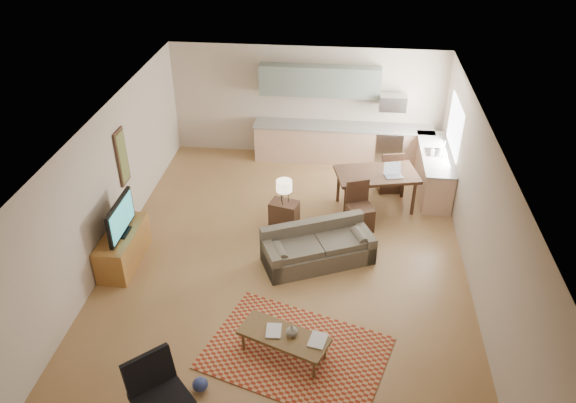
# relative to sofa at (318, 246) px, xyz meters

# --- Properties ---
(room) EXTENTS (9.00, 9.00, 9.00)m
(room) POSITION_rel_sofa_xyz_m (-0.57, -0.10, 0.99)
(room) COLOR olive
(room) RESTS_ON ground
(kitchen_counter_back) EXTENTS (4.26, 0.64, 0.92)m
(kitchen_counter_back) POSITION_rel_sofa_xyz_m (0.33, 4.08, 0.10)
(kitchen_counter_back) COLOR tan
(kitchen_counter_back) RESTS_ON ground
(kitchen_counter_right) EXTENTS (0.64, 2.26, 0.92)m
(kitchen_counter_right) POSITION_rel_sofa_xyz_m (2.36, 2.90, 0.10)
(kitchen_counter_right) COLOR tan
(kitchen_counter_right) RESTS_ON ground
(kitchen_range) EXTENTS (0.62, 0.62, 0.90)m
(kitchen_range) POSITION_rel_sofa_xyz_m (1.43, 4.08, 0.09)
(kitchen_range) COLOR #A5A8AD
(kitchen_range) RESTS_ON ground
(kitchen_microwave) EXTENTS (0.62, 0.40, 0.35)m
(kitchen_microwave) POSITION_rel_sofa_xyz_m (1.43, 4.10, 1.19)
(kitchen_microwave) COLOR #A5A8AD
(kitchen_microwave) RESTS_ON room
(upper_cabinets) EXTENTS (2.80, 0.34, 0.70)m
(upper_cabinets) POSITION_rel_sofa_xyz_m (-0.27, 4.23, 1.59)
(upper_cabinets) COLOR slate
(upper_cabinets) RESTS_ON room
(window_right) EXTENTS (0.02, 1.40, 1.05)m
(window_right) POSITION_rel_sofa_xyz_m (2.66, 2.90, 1.19)
(window_right) COLOR white
(window_right) RESTS_ON room
(wall_art_left) EXTENTS (0.06, 0.42, 1.10)m
(wall_art_left) POSITION_rel_sofa_xyz_m (-3.78, 0.80, 1.19)
(wall_art_left) COLOR olive
(wall_art_left) RESTS_ON room
(triptych) EXTENTS (1.70, 0.04, 0.50)m
(triptych) POSITION_rel_sofa_xyz_m (-0.67, 4.37, 1.39)
(triptych) COLOR #FFEBC6
(triptych) RESTS_ON room
(rug) EXTENTS (3.05, 2.53, 0.02)m
(rug) POSITION_rel_sofa_xyz_m (-0.18, -2.26, -0.35)
(rug) COLOR maroon
(rug) RESTS_ON floor
(sofa) EXTENTS (2.26, 1.67, 0.72)m
(sofa) POSITION_rel_sofa_xyz_m (0.00, 0.00, 0.00)
(sofa) COLOR #554F42
(sofa) RESTS_ON floor
(coffee_table) EXTENTS (1.45, 0.99, 0.41)m
(coffee_table) POSITION_rel_sofa_xyz_m (-0.37, -2.30, -0.16)
(coffee_table) COLOR brown
(coffee_table) RESTS_ON floor
(book_a) EXTENTS (0.26, 0.33, 0.03)m
(book_a) POSITION_rel_sofa_xyz_m (-0.63, -2.25, 0.06)
(book_a) COLOR maroon
(book_a) RESTS_ON coffee_table
(book_b) EXTENTS (0.38, 0.43, 0.02)m
(book_b) POSITION_rel_sofa_xyz_m (0.02, -2.34, 0.05)
(book_b) COLOR navy
(book_b) RESTS_ON coffee_table
(vase) EXTENTS (0.19, 0.19, 0.18)m
(vase) POSITION_rel_sofa_xyz_m (-0.25, -2.29, 0.13)
(vase) COLOR black
(vase) RESTS_ON coffee_table
(armchair) EXTENTS (1.11, 1.11, 0.89)m
(armchair) POSITION_rel_sofa_xyz_m (-1.82, -3.59, 0.09)
(armchair) COLOR black
(armchair) RESTS_ON floor
(tv_credenza) EXTENTS (0.55, 1.42, 0.66)m
(tv_credenza) POSITION_rel_sofa_xyz_m (-3.53, -0.38, -0.03)
(tv_credenza) COLOR brown
(tv_credenza) RESTS_ON floor
(tv) EXTENTS (0.11, 1.09, 0.66)m
(tv) POSITION_rel_sofa_xyz_m (-3.47, -0.38, 0.62)
(tv) COLOR black
(tv) RESTS_ON tv_credenza
(console_table) EXTENTS (0.61, 0.48, 0.63)m
(console_table) POSITION_rel_sofa_xyz_m (-0.73, 0.98, -0.04)
(console_table) COLOR #372218
(console_table) RESTS_ON floor
(table_lamp) EXTENTS (0.39, 0.39, 0.51)m
(table_lamp) POSITION_rel_sofa_xyz_m (-0.73, 0.98, 0.52)
(table_lamp) COLOR beige
(table_lamp) RESTS_ON console_table
(dining_table) EXTENTS (1.82, 1.30, 0.84)m
(dining_table) POSITION_rel_sofa_xyz_m (1.07, 2.00, 0.06)
(dining_table) COLOR #372218
(dining_table) RESTS_ON floor
(dining_chair_near) EXTENTS (0.61, 0.63, 0.99)m
(dining_chair_near) POSITION_rel_sofa_xyz_m (0.76, 1.19, 0.13)
(dining_chair_near) COLOR #372218
(dining_chair_near) RESTS_ON floor
(dining_chair_far) EXTENTS (0.56, 0.58, 0.99)m
(dining_chair_far) POSITION_rel_sofa_xyz_m (1.39, 2.81, 0.14)
(dining_chair_far) COLOR #372218
(dining_chair_far) RESTS_ON floor
(laptop) EXTENTS (0.40, 0.34, 0.26)m
(laptop) POSITION_rel_sofa_xyz_m (1.40, 1.89, 0.61)
(laptop) COLOR #A5A8AD
(laptop) RESTS_ON dining_table
(soap_bottle) EXTENTS (0.11, 0.11, 0.19)m
(soap_bottle) POSITION_rel_sofa_xyz_m (2.26, 2.76, 0.66)
(soap_bottle) COLOR #FFEBC6
(soap_bottle) RESTS_ON kitchen_counter_right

